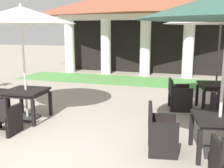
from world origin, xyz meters
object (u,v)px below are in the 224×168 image
at_px(patio_table_near_foreground, 216,87).
at_px(patio_umbrella_near_foreground, 221,17).
at_px(patio_table_mid_left, 220,122).
at_px(patio_table_mid_right, 26,94).
at_px(patio_umbrella_mid_right, 21,16).
at_px(patio_chair_mid_left_west, 161,131).
at_px(patio_chair_mid_right_south, 2,116).
at_px(patio_chair_near_foreground_west, 179,95).

bearing_deg(patio_table_near_foreground, patio_umbrella_near_foreground, -135.00).
relative_size(patio_table_mid_left, patio_table_mid_right, 1.04).
bearing_deg(patio_umbrella_mid_right, patio_umbrella_near_foreground, 25.72).
distance_m(patio_umbrella_near_foreground, patio_chair_mid_left_west, 3.80).
relative_size(patio_table_near_foreground, patio_chair_mid_right_south, 1.26).
bearing_deg(patio_umbrella_near_foreground, patio_table_mid_right, -154.28).
bearing_deg(patio_chair_mid_right_south, patio_umbrella_near_foreground, 32.41).
distance_m(patio_table_near_foreground, patio_umbrella_near_foreground, 1.83).
height_order(patio_umbrella_near_foreground, patio_table_mid_left, patio_umbrella_near_foreground).
bearing_deg(patio_table_mid_right, patio_chair_near_foreground_west, 29.19).
height_order(patio_chair_near_foreground_west, patio_table_mid_right, patio_chair_near_foreground_west).
xyz_separation_m(patio_table_mid_left, patio_umbrella_mid_right, (-4.29, 0.70, 1.86)).
distance_m(patio_umbrella_mid_right, patio_chair_mid_right_south, 2.28).
relative_size(patio_umbrella_near_foreground, patio_table_mid_left, 3.01).
height_order(patio_table_near_foreground, patio_umbrella_mid_right, patio_umbrella_mid_right).
xyz_separation_m(patio_umbrella_near_foreground, patio_chair_near_foreground_west, (-0.95, -0.19, -2.05)).
bearing_deg(patio_table_mid_left, patio_chair_mid_left_west, -170.17).
height_order(patio_table_mid_right, patio_umbrella_mid_right, patio_umbrella_mid_right).
relative_size(patio_table_mid_right, patio_chair_mid_right_south, 1.17).
height_order(patio_table_near_foreground, patio_chair_near_foreground_west, patio_chair_near_foreground_west).
distance_m(patio_table_mid_left, patio_table_mid_right, 4.35).
distance_m(patio_chair_near_foreground_west, patio_chair_mid_right_south, 4.49).
xyz_separation_m(patio_table_near_foreground, patio_umbrella_mid_right, (-4.42, -2.13, 1.83)).
height_order(patio_umbrella_mid_right, patio_chair_mid_right_south, patio_umbrella_mid_right).
bearing_deg(patio_table_mid_left, patio_chair_mid_right_south, -176.64).
bearing_deg(patio_chair_near_foreground_west, patio_umbrella_near_foreground, 90.00).
bearing_deg(patio_table_near_foreground, patio_umbrella_mid_right, -154.28).
xyz_separation_m(patio_umbrella_near_foreground, patio_table_mid_right, (-4.42, -2.13, -1.82)).
distance_m(patio_table_mid_left, patio_chair_mid_left_west, 1.00).
distance_m(patio_umbrella_near_foreground, patio_chair_mid_right_south, 5.74).
distance_m(patio_table_near_foreground, patio_chair_mid_left_west, 3.21).
relative_size(patio_table_near_foreground, patio_chair_near_foreground_west, 1.21).
bearing_deg(patio_table_mid_left, patio_umbrella_near_foreground, 87.32).
relative_size(patio_umbrella_near_foreground, patio_umbrella_mid_right, 1.08).
distance_m(patio_table_mid_left, patio_umbrella_mid_right, 4.73).
xyz_separation_m(patio_table_near_foreground, patio_umbrella_near_foreground, (-0.00, -0.00, 1.83)).
distance_m(patio_umbrella_near_foreground, patio_chair_near_foreground_west, 2.26).
bearing_deg(patio_table_mid_left, patio_umbrella_mid_right, 170.67).
bearing_deg(patio_umbrella_mid_right, patio_chair_near_foreground_west, 29.19).
relative_size(patio_table_mid_left, patio_umbrella_mid_right, 0.36).
distance_m(patio_table_near_foreground, patio_table_mid_right, 4.91).
relative_size(patio_chair_near_foreground_west, patio_umbrella_mid_right, 0.31).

